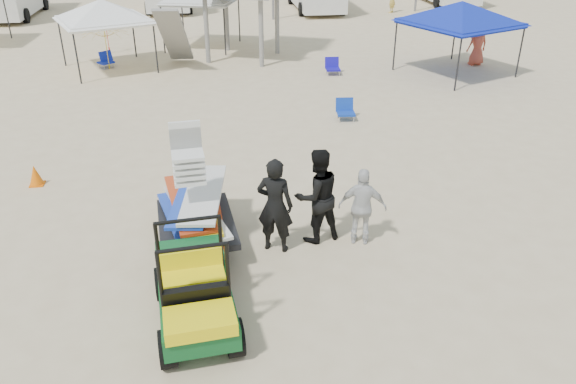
{
  "coord_description": "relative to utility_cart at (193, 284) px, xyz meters",
  "views": [
    {
      "loc": [
        -0.76,
        -6.04,
        6.04
      ],
      "look_at": [
        0.5,
        3.0,
        1.3
      ],
      "focal_mm": 35.0,
      "sensor_mm": 36.0,
      "label": 1
    }
  ],
  "objects": [
    {
      "name": "ground",
      "position": [
        1.25,
        -1.11,
        -0.79
      ],
      "size": [
        140.0,
        140.0,
        0.0
      ],
      "primitive_type": "plane",
      "color": "beige",
      "rests_on": "ground"
    },
    {
      "name": "utility_cart",
      "position": [
        0.0,
        0.0,
        0.0
      ],
      "size": [
        1.32,
        2.32,
        1.69
      ],
      "color": "#0C4C1F",
      "rests_on": "ground"
    },
    {
      "name": "surf_trailer",
      "position": [
        0.0,
        2.33,
        0.13
      ],
      "size": [
        1.61,
        2.69,
        2.24
      ],
      "color": "black",
      "rests_on": "ground"
    },
    {
      "name": "man_left",
      "position": [
        1.52,
        2.03,
        0.17
      ],
      "size": [
        0.82,
        0.68,
        1.91
      ],
      "primitive_type": "imported",
      "rotation": [
        0.0,
        0.0,
        2.77
      ],
      "color": "black",
      "rests_on": "ground"
    },
    {
      "name": "man_mid",
      "position": [
        2.37,
        2.28,
        0.18
      ],
      "size": [
        1.12,
        0.98,
        1.94
      ],
      "primitive_type": "imported",
      "rotation": [
        0.0,
        0.0,
        3.44
      ],
      "color": "black",
      "rests_on": "ground"
    },
    {
      "name": "man_right",
      "position": [
        3.22,
        2.03,
        0.01
      ],
      "size": [
        1.0,
        0.64,
        1.59
      ],
      "primitive_type": "imported",
      "rotation": [
        0.0,
        0.0,
        2.85
      ],
      "color": "silver",
      "rests_on": "ground"
    },
    {
      "name": "canopy_blue",
      "position": [
        9.95,
        13.54,
        1.81
      ],
      "size": [
        4.58,
        4.58,
        3.15
      ],
      "color": "black",
      "rests_on": "ground"
    },
    {
      "name": "canopy_white_a",
      "position": [
        -3.51,
        16.07,
        1.79
      ],
      "size": [
        4.06,
        4.06,
        3.12
      ],
      "color": "black",
      "rests_on": "ground"
    },
    {
      "name": "umbrella_a",
      "position": [
        -3.94,
        18.82,
        0.06
      ],
      "size": [
        2.11,
        2.14,
        1.69
      ],
      "primitive_type": "imported",
      "rotation": [
        0.0,
        0.0,
        0.16
      ],
      "color": "red",
      "rests_on": "ground"
    },
    {
      "name": "umbrella_b",
      "position": [
        -3.54,
        16.12,
        0.05
      ],
      "size": [
        2.58,
        2.57,
        1.67
      ],
      "primitive_type": "imported",
      "rotation": [
        0.0,
        0.0,
        0.92
      ],
      "color": "yellow",
      "rests_on": "ground"
    },
    {
      "name": "cone_near",
      "position": [
        -3.81,
        5.58,
        -0.54
      ],
      "size": [
        0.34,
        0.34,
        0.5
      ],
      "primitive_type": "cone",
      "color": "orange",
      "rests_on": "ground"
    },
    {
      "name": "beach_chair_a",
      "position": [
        -3.73,
        16.44,
        -0.47
      ],
      "size": [
        0.74,
        0.85,
        0.64
      ],
      "color": "#1022B0",
      "rests_on": "ground"
    },
    {
      "name": "beach_chair_b",
      "position": [
        4.54,
        9.05,
        -0.47
      ],
      "size": [
        0.58,
        0.62,
        0.64
      ],
      "color": "#0F35A5",
      "rests_on": "ground"
    },
    {
      "name": "beach_chair_c",
      "position": [
        5.21,
        14.13,
        -0.47
      ],
      "size": [
        0.57,
        0.61,
        0.64
      ],
      "color": "#170FA7",
      "rests_on": "ground"
    },
    {
      "name": "distant_beachgoers",
      "position": [
        11.46,
        18.85,
        0.05
      ],
      "size": [
        1.03,
        13.09,
        1.7
      ],
      "color": "#DAB951",
      "rests_on": "ground"
    }
  ]
}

